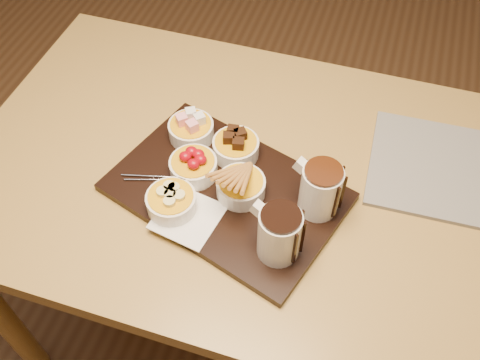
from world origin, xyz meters
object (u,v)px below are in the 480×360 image
(newspaper, at_px, (450,171))
(pitcher_dark_chocolate, at_px, (279,235))
(serving_board, at_px, (226,192))
(pitcher_milk_chocolate, at_px, (320,190))
(dining_table, at_px, (240,194))
(bowl_strawberries, at_px, (194,167))

(newspaper, bearing_deg, pitcher_dark_chocolate, -136.38)
(serving_board, xyz_separation_m, pitcher_dark_chocolate, (0.14, -0.11, 0.06))
(pitcher_milk_chocolate, bearing_deg, dining_table, 178.33)
(pitcher_dark_chocolate, xyz_separation_m, newspaper, (0.30, 0.31, -0.07))
(pitcher_milk_chocolate, bearing_deg, newspaper, 54.58)
(bowl_strawberries, height_order, newspaper, bowl_strawberries)
(serving_board, distance_m, newspaper, 0.48)
(pitcher_dark_chocolate, bearing_deg, serving_board, 160.02)
(dining_table, bearing_deg, pitcher_dark_chocolate, -54.15)
(dining_table, xyz_separation_m, newspaper, (0.44, 0.12, 0.10))
(bowl_strawberries, relative_size, newspaper, 0.29)
(serving_board, xyz_separation_m, pitcher_milk_chocolate, (0.19, 0.01, 0.06))
(bowl_strawberries, bearing_deg, pitcher_dark_chocolate, -30.48)
(pitcher_dark_chocolate, xyz_separation_m, pitcher_milk_chocolate, (0.05, 0.12, 0.00))
(pitcher_dark_chocolate, bearing_deg, bowl_strawberries, 167.35)
(pitcher_milk_chocolate, bearing_deg, pitcher_dark_chocolate, -94.40)
(bowl_strawberries, xyz_separation_m, newspaper, (0.52, 0.18, -0.03))
(dining_table, relative_size, serving_board, 2.61)
(pitcher_dark_chocolate, relative_size, newspaper, 0.32)
(dining_table, bearing_deg, pitcher_milk_chocolate, -19.50)
(dining_table, xyz_separation_m, pitcher_dark_chocolate, (0.13, -0.19, 0.17))
(bowl_strawberries, distance_m, pitcher_milk_chocolate, 0.27)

